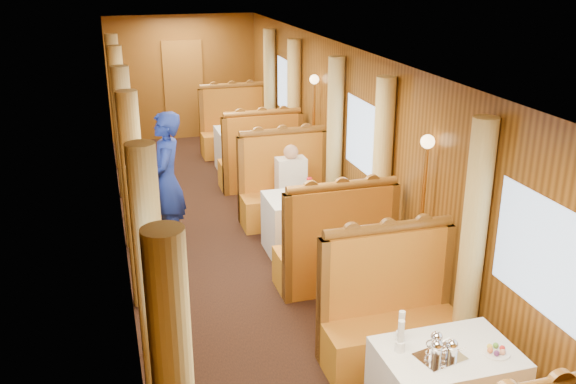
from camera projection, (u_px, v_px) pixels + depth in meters
name	position (u px, v px, depth m)	size (l,w,h in m)	color
floor	(251.00, 257.00, 8.10)	(3.00, 12.00, 0.01)	black
ceiling	(246.00, 58.00, 7.23)	(3.00, 12.00, 0.01)	silver
wall_far	(183.00, 78.00, 13.07)	(3.00, 2.50, 0.01)	brown
wall_left	(120.00, 174.00, 7.27)	(12.00, 2.50, 0.01)	brown
wall_right	(365.00, 153.00, 8.06)	(12.00, 2.50, 0.01)	brown
doorway_far	(184.00, 90.00, 13.13)	(0.80, 0.04, 2.00)	brown
banquette_near_aft	(390.00, 320.00, 5.91)	(1.30, 0.55, 1.34)	#AD4913
table_mid	(308.00, 224.00, 8.17)	(1.05, 0.72, 0.75)	white
banquette_mid_fwd	(335.00, 253.00, 7.23)	(1.30, 0.55, 1.34)	#AD4913
banquette_mid_aft	(286.00, 193.00, 9.06)	(1.30, 0.55, 1.34)	#AD4913
table_far	(247.00, 149.00, 11.32)	(1.05, 0.72, 0.75)	white
banquette_far_fwd	(261.00, 163.00, 10.39)	(1.30, 0.55, 1.34)	#AD4913
banquette_far_aft	(235.00, 132.00, 12.22)	(1.30, 0.55, 1.34)	#AD4913
tea_tray	(440.00, 357.00, 4.80)	(0.34, 0.26, 0.01)	silver
teapot_left	(436.00, 352.00, 4.76)	(0.15, 0.11, 0.12)	silver
teapot_right	(452.00, 352.00, 4.77)	(0.15, 0.11, 0.12)	silver
teapot_back	(436.00, 344.00, 4.86)	(0.16, 0.12, 0.13)	silver
fruit_plate	(496.00, 351.00, 4.85)	(0.21, 0.21, 0.05)	white
cup_inboard	(400.00, 339.00, 4.84)	(0.08, 0.08, 0.26)	white
cup_outboard	(401.00, 329.00, 4.97)	(0.08, 0.08, 0.26)	white
rose_vase_mid	(309.00, 183.00, 7.97)	(0.06, 0.06, 0.36)	silver
rose_vase_far	(247.00, 118.00, 11.15)	(0.06, 0.06, 0.36)	silver
window_left_near	(143.00, 314.00, 4.06)	(1.20, 0.90, 0.01)	#91ADD3
curtain_left_near_b	(152.00, 292.00, 4.88)	(0.22, 0.22, 2.35)	#DBBF70
window_right_near	(544.00, 256.00, 4.83)	(1.20, 0.90, 0.01)	#91ADD3
curtain_right_near_b	(472.00, 248.00, 5.60)	(0.22, 0.22, 2.35)	#DBBF70
window_left_mid	(120.00, 157.00, 7.21)	(1.20, 0.90, 0.01)	#91ADD3
curtain_left_mid_a	(136.00, 203.00, 6.63)	(0.22, 0.22, 2.35)	#DBBF70
curtain_left_mid_b	(128.00, 160.00, 8.03)	(0.22, 0.22, 2.35)	#DBBF70
window_right_mid	(365.00, 138.00, 7.99)	(1.20, 0.90, 0.01)	#91ADD3
curtain_right_mid_a	(381.00, 179.00, 7.35)	(0.22, 0.22, 2.35)	#DBBF70
curtain_right_mid_b	(335.00, 143.00, 8.76)	(0.22, 0.22, 2.35)	#DBBF70
window_left_far	(111.00, 96.00, 10.36)	(1.20, 0.90, 0.01)	#91ADD3
curtain_left_far_a	(121.00, 124.00, 9.78)	(0.22, 0.22, 2.35)	#DBBF70
curtain_left_far_b	(117.00, 103.00, 11.19)	(0.22, 0.22, 2.35)	#DBBF70
window_right_far	(287.00, 86.00, 11.14)	(1.20, 0.90, 0.01)	#91ADD3
curtain_right_far_a	(294.00, 112.00, 10.50)	(0.22, 0.22, 2.35)	#DBBF70
curtain_right_far_b	(270.00, 94.00, 11.91)	(0.22, 0.22, 2.35)	#DBBF70
sconce_left_fore	(138.00, 219.00, 5.68)	(0.14, 0.14, 1.95)	#BF8C3F
sconce_right_fore	(424.00, 189.00, 6.41)	(0.14, 0.14, 1.95)	#BF8C3F
sconce_left_aft	(121.00, 125.00, 8.83)	(0.14, 0.14, 1.95)	#BF8C3F
sconce_right_aft	(314.00, 112.00, 9.56)	(0.14, 0.14, 1.95)	#BF8C3F
steward	(167.00, 182.00, 8.11)	(0.65, 0.43, 1.79)	navy
passenger	(292.00, 179.00, 8.69)	(0.40, 0.44, 0.76)	beige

